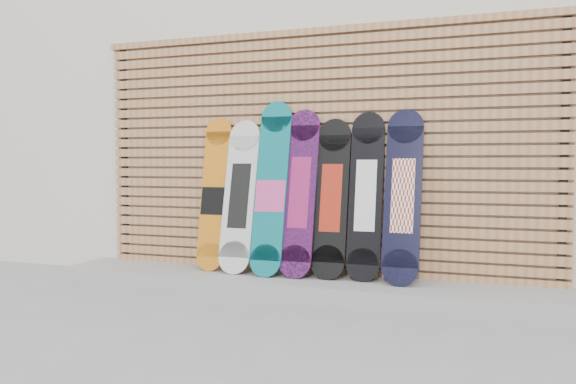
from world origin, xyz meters
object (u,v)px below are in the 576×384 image
at_px(snowboard_4, 331,198).
at_px(snowboard_6, 403,196).
at_px(snowboard_0, 214,194).
at_px(snowboard_3, 300,192).
at_px(snowboard_1, 240,196).
at_px(snowboard_2, 271,189).
at_px(snowboard_5, 366,195).

distance_m(snowboard_4, snowboard_6, 0.61).
xyz_separation_m(snowboard_0, snowboard_6, (1.73, -0.04, 0.02)).
bearing_deg(snowboard_3, snowboard_1, 179.81).
distance_m(snowboard_0, snowboard_1, 0.27).
relative_size(snowboard_0, snowboard_1, 1.02).
bearing_deg(snowboard_0, snowboard_2, -4.86).
height_order(snowboard_0, snowboard_3, snowboard_3).
xyz_separation_m(snowboard_2, snowboard_3, (0.26, 0.02, -0.03)).
bearing_deg(snowboard_0, snowboard_6, -1.29).
bearing_deg(snowboard_0, snowboard_1, -6.76).
height_order(snowboard_1, snowboard_5, snowboard_5).
height_order(snowboard_2, snowboard_4, snowboard_2).
relative_size(snowboard_2, snowboard_6, 1.07).
distance_m(snowboard_5, snowboard_6, 0.32).
distance_m(snowboard_0, snowboard_6, 1.73).
relative_size(snowboard_4, snowboard_6, 0.95).
xyz_separation_m(snowboard_5, snowboard_6, (0.31, -0.04, 0.01)).
height_order(snowboard_0, snowboard_5, snowboard_5).
relative_size(snowboard_5, snowboard_6, 0.99).
relative_size(snowboard_0, snowboard_4, 1.03).
bearing_deg(snowboard_4, snowboard_3, -175.36).
bearing_deg(snowboard_2, snowboard_1, 176.79).
bearing_deg(snowboard_5, snowboard_1, -178.43).
xyz_separation_m(snowboard_4, snowboard_6, (0.61, -0.03, 0.03)).
bearing_deg(snowboard_6, snowboard_4, 177.43).
height_order(snowboard_4, snowboard_5, snowboard_5).
bearing_deg(snowboard_5, snowboard_3, -176.67).
bearing_deg(snowboard_2, snowboard_4, 4.04).
bearing_deg(snowboard_1, snowboard_0, 173.24).
height_order(snowboard_0, snowboard_6, snowboard_6).
height_order(snowboard_3, snowboard_4, snowboard_3).
height_order(snowboard_1, snowboard_6, snowboard_6).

